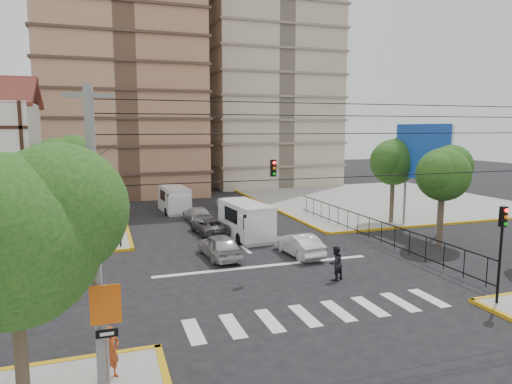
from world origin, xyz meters
name	(u,v)px	position (x,y,z in m)	size (l,w,h in m)	color
ground	(273,272)	(0.00, 0.00, 0.00)	(160.00, 160.00, 0.00)	black
sidewalk_ne	(378,200)	(20.00, 20.00, 0.07)	(26.00, 26.00, 0.15)	gray
crosswalk_stripes	(322,313)	(0.00, -6.00, 0.01)	(12.00, 2.40, 0.01)	silver
stop_line	(265,266)	(0.00, 1.20, 0.01)	(13.00, 0.40, 0.01)	silver
tower_beige	(266,13)	(14.00, 40.00, 24.00)	(17.00, 16.00, 48.00)	#BCAA8E
park_fence	(369,241)	(9.00, 4.50, 0.00)	(0.10, 22.50, 1.66)	black
billboard	(423,154)	(14.45, 6.00, 6.00)	(0.36, 6.20, 8.10)	slate
tree_sw_near	(16,232)	(-10.90, -9.99, 5.27)	(5.63, 4.60, 7.57)	#473828
tree_park_a	(444,172)	(13.08, 2.01, 5.01)	(4.41, 3.60, 6.83)	#473828
tree_park_c	(394,160)	(14.09, 9.01, 5.34)	(4.65, 3.80, 7.25)	#473828
tree_tudor	(60,163)	(-11.90, 16.01, 5.22)	(5.39, 4.40, 7.43)	#473828
traffic_light_se	(501,239)	(7.80, -7.80, 3.11)	(0.28, 0.22, 4.40)	black
traffic_light_nw	(119,203)	(-7.80, 7.80, 3.11)	(0.28, 0.22, 4.40)	black
traffic_light_hanging	(288,169)	(0.00, -2.04, 5.90)	(18.00, 9.12, 0.92)	black
utility_pole_sw	(95,237)	(-9.00, -9.00, 4.77)	(1.40, 0.28, 9.00)	slate
district_sign	(106,314)	(-8.80, -9.24, 2.45)	(0.90, 0.12, 3.20)	slate
van_right_lane	(247,221)	(1.03, 7.99, 1.25)	(2.82, 5.90, 2.56)	silver
van_left_lane	(174,200)	(-2.39, 20.09, 1.17)	(2.50, 5.48, 2.40)	silver
car_silver_front_left	(220,246)	(-2.11, 3.66, 0.76)	(1.79, 4.44, 1.51)	#ACACB1
car_white_front_right	(299,244)	(2.75, 2.64, 0.70)	(1.49, 4.27, 1.41)	white
car_grey_mid_left	(209,226)	(-1.26, 10.23, 0.61)	(2.03, 4.41, 1.22)	#5C5D64
car_silver_rear_left	(197,214)	(-1.20, 15.10, 0.63)	(1.77, 4.34, 1.26)	silver
car_darkgrey_mid_right	(242,211)	(2.88, 15.37, 0.66)	(1.55, 3.85, 1.31)	#29292C
car_white_rear_right	(229,203)	(2.84, 19.72, 0.64)	(1.35, 3.86, 1.27)	silver
pedestrian_sw_corner	(111,352)	(-8.71, -8.78, 1.01)	(0.62, 0.41, 1.71)	#A33E19
pedestrian_crosswalk	(335,263)	(2.67, -2.26, 0.91)	(0.88, 0.69, 1.81)	black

